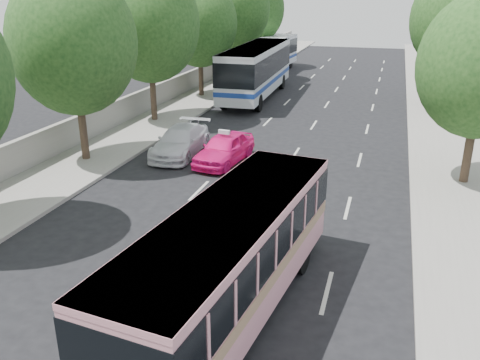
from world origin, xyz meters
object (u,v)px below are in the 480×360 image
at_px(pink_taxi, 224,148).
at_px(white_pickup, 181,141).
at_px(tour_coach_front, 257,67).
at_px(tour_coach_rear, 271,52).
at_px(pink_bus, 231,252).

bearing_deg(pink_taxi, white_pickup, 173.95).
relative_size(tour_coach_front, tour_coach_rear, 1.16).
distance_m(pink_bus, white_pickup, 13.71).
relative_size(white_pickup, tour_coach_front, 0.38).
height_order(white_pickup, tour_coach_front, tour_coach_front).
bearing_deg(pink_bus, tour_coach_front, 110.60).
bearing_deg(tour_coach_front, pink_bus, -77.97).
relative_size(pink_bus, white_pickup, 1.97).
xyz_separation_m(pink_taxi, tour_coach_rear, (-4.30, 27.32, 1.25)).
xyz_separation_m(pink_bus, tour_coach_rear, (-8.28, 38.76, 0.13)).
xyz_separation_m(white_pickup, tour_coach_front, (0.00, 14.68, 1.60)).
bearing_deg(tour_coach_rear, pink_bus, -73.54).
distance_m(white_pickup, tour_coach_front, 14.76).
relative_size(white_pickup, tour_coach_rear, 0.44).
height_order(pink_taxi, tour_coach_rear, tour_coach_rear).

